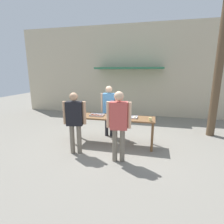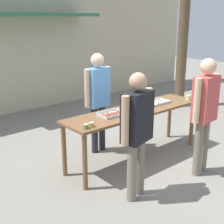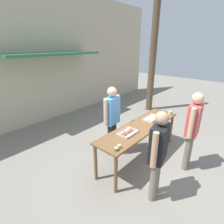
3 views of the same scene
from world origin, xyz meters
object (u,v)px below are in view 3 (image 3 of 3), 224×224
at_px(person_customer_with_cup, 193,125).
at_px(condiment_jar_mustard, 116,149).
at_px(food_tray_sausages, 127,133).
at_px(person_server_behind_table, 112,115).
at_px(food_tray_buns, 151,118).
at_px(beer_cup, 170,113).
at_px(condiment_jar_ketchup, 119,147).
at_px(person_customer_holding_hotdog, 158,150).
at_px(utility_pole, 154,45).

bearing_deg(person_customer_with_cup, condiment_jar_mustard, -33.80).
bearing_deg(food_tray_sausages, person_server_behind_table, 70.20).
xyz_separation_m(food_tray_buns, beer_cup, (0.61, -0.23, 0.03)).
relative_size(food_tray_sausages, condiment_jar_mustard, 5.79).
distance_m(food_tray_sausages, person_customer_with_cup, 1.40).
relative_size(condiment_jar_ketchup, beer_cup, 0.76).
xyz_separation_m(food_tray_sausages, beer_cup, (1.66, -0.23, 0.04)).
relative_size(food_tray_buns, person_customer_with_cup, 0.26).
relative_size(person_server_behind_table, person_customer_holding_hotdog, 1.03).
relative_size(condiment_jar_ketchup, utility_pole, 0.01).
distance_m(food_tray_sausages, beer_cup, 1.67).
relative_size(beer_cup, person_server_behind_table, 0.05).
bearing_deg(condiment_jar_ketchup, person_server_behind_table, 47.48).
height_order(person_customer_holding_hotdog, person_customer_with_cup, person_customer_with_cup).
height_order(food_tray_sausages, person_customer_with_cup, person_customer_with_cup).
bearing_deg(beer_cup, food_tray_buns, 159.33).
bearing_deg(person_server_behind_table, condiment_jar_ketchup, -136.61).
bearing_deg(condiment_jar_ketchup, food_tray_buns, 7.87).
distance_m(food_tray_sausages, condiment_jar_ketchup, 0.61).
bearing_deg(food_tray_buns, person_customer_with_cup, -97.11).
bearing_deg(utility_pole, condiment_jar_ketchup, -157.49).
bearing_deg(person_customer_with_cup, person_customer_holding_hotdog, -14.19).
relative_size(condiment_jar_ketchup, person_server_behind_table, 0.04).
bearing_deg(condiment_jar_ketchup, food_tray_sausages, 21.60).
bearing_deg(condiment_jar_ketchup, person_customer_holding_hotdog, -70.53).
bearing_deg(condiment_jar_mustard, beer_cup, 0.18).
distance_m(beer_cup, person_customer_with_cup, 1.11).
bearing_deg(food_tray_buns, utility_pole, 30.04).
xyz_separation_m(person_customer_with_cup, utility_pole, (2.85, 2.62, 1.60)).
relative_size(beer_cup, utility_pole, 0.02).
distance_m(food_tray_sausages, person_server_behind_table, 0.71).
xyz_separation_m(condiment_jar_ketchup, beer_cup, (2.22, -0.01, 0.02)).
distance_m(food_tray_buns, person_server_behind_table, 1.05).
xyz_separation_m(condiment_jar_mustard, condiment_jar_ketchup, (0.10, 0.01, 0.00)).
bearing_deg(beer_cup, person_customer_holding_hotdog, -161.80).
bearing_deg(person_server_behind_table, food_tray_sausages, -113.88).
bearing_deg(utility_pole, person_customer_with_cup, -137.42).
relative_size(food_tray_buns, utility_pole, 0.09).
relative_size(condiment_jar_mustard, condiment_jar_ketchup, 1.00).
xyz_separation_m(condiment_jar_ketchup, utility_pole, (4.33, 1.80, 1.75)).
height_order(food_tray_buns, person_customer_holding_hotdog, person_customer_holding_hotdog).
bearing_deg(person_customer_holding_hotdog, condiment_jar_ketchup, -82.53).
bearing_deg(food_tray_buns, person_customer_holding_hotdog, -147.40).
height_order(beer_cup, person_customer_holding_hotdog, person_customer_holding_hotdog).
relative_size(person_customer_holding_hotdog, utility_pole, 0.33).
distance_m(condiment_jar_ketchup, person_customer_holding_hotdog, 0.71).
bearing_deg(person_server_behind_table, person_customer_with_cup, -71.97).
bearing_deg(condiment_jar_mustard, utility_pole, 22.19).
xyz_separation_m(food_tray_sausages, condiment_jar_mustard, (-0.67, -0.24, 0.02)).
xyz_separation_m(food_tray_sausages, person_customer_with_cup, (0.92, -1.05, 0.18)).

